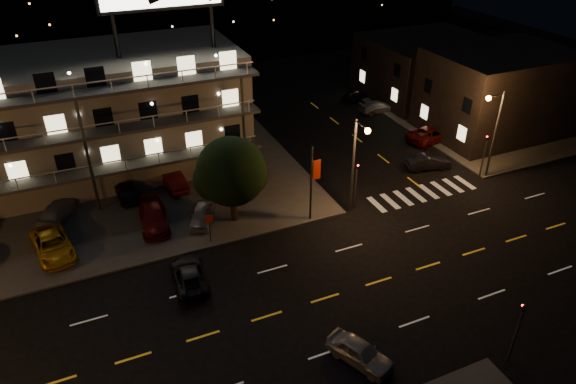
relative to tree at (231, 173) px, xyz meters
name	(u,v)px	position (x,y,z in m)	size (l,w,h in m)	color
ground	(297,307)	(0.54, -10.68, -4.25)	(140.00, 140.00, 0.00)	black
curb_nw	(45,199)	(-13.46, 9.32, -4.17)	(44.00, 24.00, 0.15)	#393A37
curb_ne	(465,117)	(30.54, 9.32, -4.17)	(16.00, 24.00, 0.15)	#393A37
motel	(80,116)	(-9.40, 13.20, 1.10)	(28.00, 13.80, 18.10)	gray
side_bldg_front	(498,93)	(30.53, 5.32, 0.00)	(14.06, 10.00, 8.50)	black
side_bldg_back	(425,67)	(30.53, 17.32, -0.75)	(14.06, 12.00, 7.00)	black
streetlight_nc	(356,158)	(9.04, -2.74, 0.71)	(0.44, 1.92, 8.00)	#2D2D30
streetlight_ne	(493,127)	(22.68, -2.38, 0.71)	(1.92, 0.44, 8.00)	#2D2D30
signal_nw	(356,181)	(9.54, -2.18, -1.68)	(0.20, 0.27, 4.60)	#2D2D30
signal_sw	(518,327)	(9.54, -19.18, -1.68)	(0.20, 0.27, 4.60)	#2D2D30
signal_ne	(485,151)	(22.54, -2.18, -1.68)	(0.27, 0.20, 4.60)	#2D2D30
banner_north	(312,182)	(5.63, -2.28, -0.82)	(0.83, 0.16, 6.40)	#2D2D30
stop_sign	(209,224)	(-2.46, -2.11, -2.54)	(0.91, 0.11, 2.61)	#2D2D30
tree	(231,173)	(0.00, 0.00, 0.00)	(5.48, 5.27, 6.90)	black
lot_car_2	(53,245)	(-13.03, 1.02, -3.38)	(2.39, 5.17, 1.44)	#CA9113
lot_car_3	(154,217)	(-5.82, 1.70, -3.37)	(2.04, 5.01, 1.45)	#5E0E0D
lot_car_4	(202,214)	(-2.28, 0.71, -3.44)	(1.54, 3.83, 1.31)	gray
lot_car_7	(56,212)	(-12.60, 5.51, -3.44)	(1.84, 4.53, 1.31)	gray
lot_car_8	(127,190)	(-7.09, 6.68, -3.35)	(1.76, 4.37, 1.49)	black
lot_car_9	(173,180)	(-3.17, 6.74, -3.39)	(1.50, 4.29, 1.41)	#5E0E0D
side_car_0	(429,162)	(19.21, 0.98, -3.57)	(1.42, 4.09, 1.35)	black
side_car_1	(432,134)	(23.24, 5.83, -3.48)	(2.56, 5.54, 1.54)	#5E0E0D
side_car_2	(378,107)	(22.36, 14.65, -3.61)	(1.78, 4.38, 1.27)	gray
side_car_3	(355,95)	(21.88, 19.07, -3.63)	(1.45, 3.61, 1.23)	black
road_car_east	(360,352)	(1.98, -15.88, -3.59)	(1.56, 3.88, 1.32)	gray
road_car_west	(189,275)	(-4.97, -5.76, -3.61)	(2.12, 4.61, 1.28)	black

